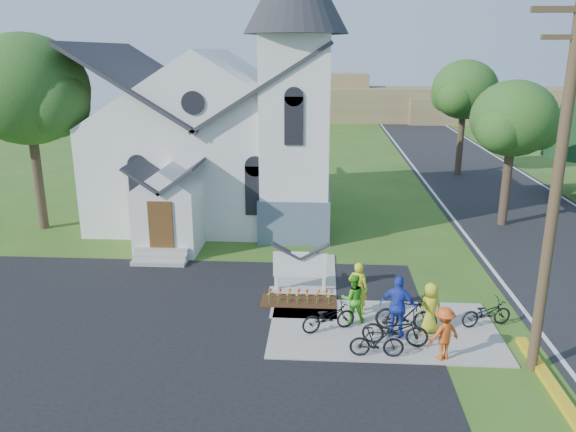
# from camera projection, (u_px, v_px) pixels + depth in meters

# --- Properties ---
(ground) EXTENTS (120.00, 120.00, 0.00)m
(ground) POSITION_uv_depth(u_px,v_px,m) (335.00, 336.00, 16.99)
(ground) COLOR #335B1A
(ground) RESTS_ON ground
(parking_lot) EXTENTS (20.00, 16.00, 0.02)m
(parking_lot) POSITION_uv_depth(u_px,v_px,m) (82.00, 363.00, 15.50)
(parking_lot) COLOR black
(parking_lot) RESTS_ON ground
(road) EXTENTS (8.00, 90.00, 0.02)m
(road) POSITION_uv_depth(u_px,v_px,m) (513.00, 209.00, 30.74)
(road) COLOR black
(road) RESTS_ON ground
(sidewalk) EXTENTS (7.00, 4.00, 0.05)m
(sidewalk) POSITION_uv_depth(u_px,v_px,m) (383.00, 329.00, 17.37)
(sidewalk) COLOR gray
(sidewalk) RESTS_ON ground
(church) EXTENTS (12.35, 12.00, 13.00)m
(church) POSITION_uv_depth(u_px,v_px,m) (222.00, 115.00, 27.80)
(church) COLOR white
(church) RESTS_ON ground
(church_sign) EXTENTS (2.20, 0.40, 1.70)m
(church_sign) POSITION_uv_depth(u_px,v_px,m) (300.00, 265.00, 19.84)
(church_sign) COLOR gray
(church_sign) RESTS_ON ground
(flower_bed) EXTENTS (2.60, 1.10, 0.07)m
(flower_bed) POSITION_uv_depth(u_px,v_px,m) (299.00, 302.00, 19.26)
(flower_bed) COLOR #37200F
(flower_bed) RESTS_ON ground
(utility_pole) EXTENTS (3.45, 0.28, 10.00)m
(utility_pole) POSITION_uv_depth(u_px,v_px,m) (561.00, 174.00, 13.71)
(utility_pole) COLOR #4B3725
(utility_pole) RESTS_ON ground
(tree_lot_corner) EXTENTS (5.60, 5.60, 9.15)m
(tree_lot_corner) POSITION_uv_depth(u_px,v_px,m) (27.00, 90.00, 25.56)
(tree_lot_corner) COLOR #37251E
(tree_lot_corner) RESTS_ON ground
(tree_road_near) EXTENTS (4.00, 4.00, 7.05)m
(tree_road_near) POSITION_uv_depth(u_px,v_px,m) (513.00, 119.00, 26.50)
(tree_road_near) COLOR #37251E
(tree_road_near) RESTS_ON ground
(tree_road_mid) EXTENTS (4.40, 4.40, 7.80)m
(tree_road_mid) POSITION_uv_depth(u_px,v_px,m) (465.00, 90.00, 37.80)
(tree_road_mid) COLOR #37251E
(tree_road_mid) RESTS_ON ground
(distant_hills) EXTENTS (61.00, 10.00, 5.60)m
(distant_hills) POSITION_uv_depth(u_px,v_px,m) (355.00, 102.00, 70.11)
(distant_hills) COLOR olive
(distant_hills) RESTS_ON ground
(cyclist_0) EXTENTS (0.74, 0.60, 1.77)m
(cyclist_0) POSITION_uv_depth(u_px,v_px,m) (358.00, 288.00, 18.12)
(cyclist_0) COLOR #D3E51A
(cyclist_0) RESTS_ON sidewalk
(bike_0) EXTENTS (1.83, 1.25, 0.91)m
(bike_0) POSITION_uv_depth(u_px,v_px,m) (329.00, 317.00, 17.11)
(bike_0) COLOR black
(bike_0) RESTS_ON sidewalk
(cyclist_1) EXTENTS (0.85, 0.72, 1.58)m
(cyclist_1) POSITION_uv_depth(u_px,v_px,m) (353.00, 298.00, 17.62)
(cyclist_1) COLOR green
(cyclist_1) RESTS_ON sidewalk
(bike_1) EXTENTS (1.52, 0.43, 0.92)m
(bike_1) POSITION_uv_depth(u_px,v_px,m) (377.00, 342.00, 15.63)
(bike_1) COLOR black
(bike_1) RESTS_ON sidewalk
(cyclist_2) EXTENTS (1.23, 0.83, 1.93)m
(cyclist_2) POSITION_uv_depth(u_px,v_px,m) (398.00, 307.00, 16.61)
(cyclist_2) COLOR #263EC0
(cyclist_2) RESTS_ON sidewalk
(bike_2) EXTENTS (1.97, 0.88, 1.00)m
(bike_2) POSITION_uv_depth(u_px,v_px,m) (395.00, 329.00, 16.25)
(bike_2) COLOR black
(bike_2) RESTS_ON sidewalk
(cyclist_3) EXTENTS (1.15, 0.94, 1.54)m
(cyclist_3) POSITION_uv_depth(u_px,v_px,m) (444.00, 333.00, 15.45)
(cyclist_3) COLOR #D85018
(cyclist_3) RESTS_ON sidewalk
(bike_3) EXTENTS (1.91, 0.73, 1.12)m
(bike_3) POSITION_uv_depth(u_px,v_px,m) (406.00, 314.00, 17.05)
(bike_3) COLOR black
(bike_3) RESTS_ON sidewalk
(cyclist_4) EXTENTS (0.92, 0.78, 1.59)m
(cyclist_4) POSITION_uv_depth(u_px,v_px,m) (430.00, 308.00, 16.94)
(cyclist_4) COLOR gold
(cyclist_4) RESTS_ON sidewalk
(bike_4) EXTENTS (1.75, 1.02, 0.87)m
(bike_4) POSITION_uv_depth(u_px,v_px,m) (486.00, 313.00, 17.41)
(bike_4) COLOR black
(bike_4) RESTS_ON sidewalk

